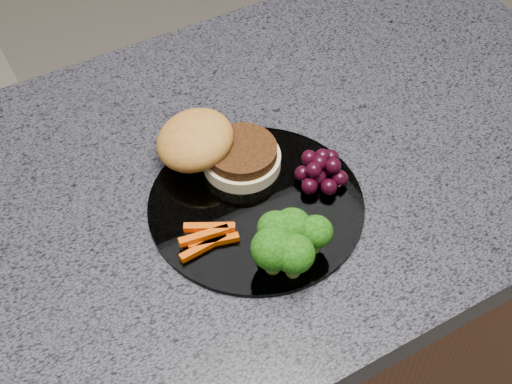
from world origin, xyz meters
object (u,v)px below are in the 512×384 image
burger (212,149)px  grape_bunch (321,170)px  island_cabinet (212,366)px  plate (256,204)px

burger → grape_bunch: burger is taller
island_cabinet → plate: 0.48m
island_cabinet → burger: bearing=31.4°
island_cabinet → burger: size_ratio=6.95×
burger → plate: bearing=-58.0°
plate → grape_bunch: grape_bunch is taller
island_cabinet → grape_bunch: bearing=-25.6°
plate → burger: (-0.01, 0.09, 0.03)m
burger → grape_bunch: (0.10, -0.09, -0.01)m
island_cabinet → grape_bunch: size_ratio=17.30×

